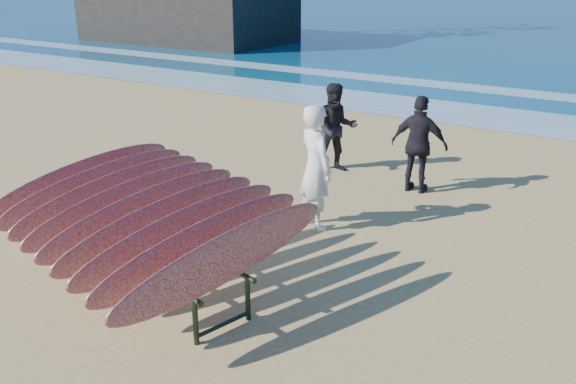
% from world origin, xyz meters
% --- Properties ---
extents(ground, '(120.00, 120.00, 0.00)m').
position_xyz_m(ground, '(0.00, 0.00, 0.00)').
color(ground, tan).
rests_on(ground, ground).
extents(foam_near, '(160.00, 160.00, 0.00)m').
position_xyz_m(foam_near, '(0.00, 10.00, 0.01)').
color(foam_near, white).
rests_on(foam_near, ground).
extents(foam_far, '(160.00, 160.00, 0.00)m').
position_xyz_m(foam_far, '(0.00, 13.50, 0.01)').
color(foam_far, white).
rests_on(foam_far, ground).
extents(surfboard_rack, '(3.74, 3.35, 1.29)m').
position_xyz_m(surfboard_rack, '(-1.18, -0.43, 0.83)').
color(surfboard_rack, black).
rests_on(surfboard_rack, ground).
extents(person_white, '(0.77, 0.68, 1.76)m').
position_xyz_m(person_white, '(-0.30, 1.98, 0.88)').
color(person_white, white).
rests_on(person_white, ground).
extents(person_dark_a, '(0.97, 0.94, 1.58)m').
position_xyz_m(person_dark_a, '(-1.24, 4.33, 0.79)').
color(person_dark_a, black).
rests_on(person_dark_a, ground).
extents(person_dark_b, '(0.94, 0.43, 1.58)m').
position_xyz_m(person_dark_b, '(0.39, 4.11, 0.79)').
color(person_dark_b, black).
rests_on(person_dark_b, ground).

